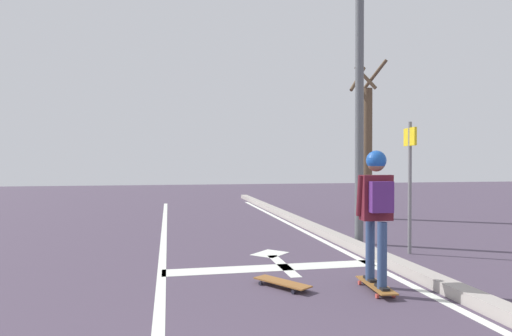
% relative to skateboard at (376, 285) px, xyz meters
% --- Properties ---
extents(lane_line_center, '(0.12, 20.00, 0.01)m').
position_rel_skateboard_xyz_m(lane_line_center, '(-2.51, 1.79, -0.06)').
color(lane_line_center, silver).
rests_on(lane_line_center, ground).
extents(lane_line_curbside, '(0.12, 20.00, 0.01)m').
position_rel_skateboard_xyz_m(lane_line_curbside, '(0.54, 1.79, -0.06)').
color(lane_line_curbside, silver).
rests_on(lane_line_curbside, ground).
extents(stop_bar, '(3.20, 0.40, 0.01)m').
position_rel_skateboard_xyz_m(stop_bar, '(-0.91, 1.34, -0.06)').
color(stop_bar, silver).
rests_on(stop_bar, ground).
extents(lane_arrow_stem, '(0.16, 1.40, 0.01)m').
position_rel_skateboard_xyz_m(lane_arrow_stem, '(-0.75, 1.46, -0.06)').
color(lane_arrow_stem, silver).
rests_on(lane_arrow_stem, ground).
extents(lane_arrow_head, '(0.71, 0.71, 0.01)m').
position_rel_skateboard_xyz_m(lane_arrow_head, '(-0.75, 2.31, -0.06)').
color(lane_arrow_head, silver).
rests_on(lane_arrow_head, ground).
extents(curb_strip, '(0.24, 24.00, 0.14)m').
position_rel_skateboard_xyz_m(curb_strip, '(0.79, 1.79, 0.00)').
color(curb_strip, '#A89F97').
rests_on(curb_strip, ground).
extents(skateboard, '(0.27, 0.82, 0.08)m').
position_rel_skateboard_xyz_m(skateboard, '(0.00, 0.00, 0.00)').
color(skateboard, brown).
rests_on(skateboard, ground).
extents(skater, '(0.44, 0.60, 1.59)m').
position_rel_skateboard_xyz_m(skater, '(-0.00, -0.02, 1.01)').
color(skater, navy).
rests_on(skater, skateboard).
extents(spare_skateboard, '(0.61, 0.76, 0.08)m').
position_rel_skateboard_xyz_m(spare_skateboard, '(-1.06, 0.35, -0.00)').
color(spare_skateboard, '#925C2A').
rests_on(spare_skateboard, ground).
extents(traffic_signal_mast, '(3.67, 0.34, 5.75)m').
position_rel_skateboard_xyz_m(traffic_signal_mast, '(0.10, 2.84, 4.13)').
color(traffic_signal_mast, '#585C60').
rests_on(traffic_signal_mast, ground).
extents(street_sign_post, '(0.10, 0.44, 2.21)m').
position_rel_skateboard_xyz_m(street_sign_post, '(1.54, 1.84, 1.38)').
color(street_sign_post, slate).
rests_on(street_sign_post, ground).
extents(roadside_tree, '(1.05, 1.01, 4.36)m').
position_rel_skateboard_xyz_m(roadside_tree, '(2.95, 6.35, 1.91)').
color(roadside_tree, brown).
rests_on(roadside_tree, ground).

